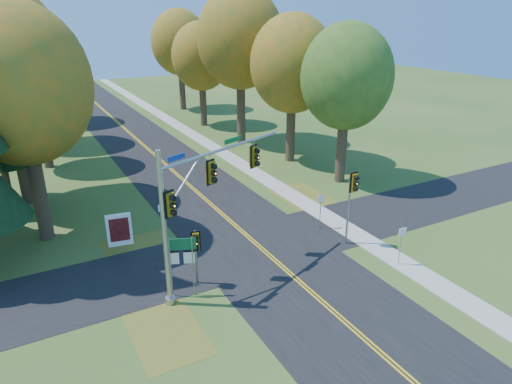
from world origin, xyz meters
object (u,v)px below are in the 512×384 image
traffic_mast (197,196)px  route_sign_cluster (181,255)px  east_signal_pole (352,190)px  info_kiosk (119,230)px

traffic_mast → route_sign_cluster: traffic_mast is taller
east_signal_pole → info_kiosk: size_ratio=2.29×
traffic_mast → info_kiosk: (-2.70, 6.42, -4.01)m
traffic_mast → east_signal_pole: (9.54, -0.20, -1.44)m
route_sign_cluster → east_signal_pole: bearing=23.7°
traffic_mast → east_signal_pole: 9.65m
east_signal_pole → route_sign_cluster: (-10.71, -0.24, -1.28)m
traffic_mast → route_sign_cluster: bearing=178.3°
traffic_mast → east_signal_pole: bearing=-23.6°
traffic_mast → info_kiosk: size_ratio=3.89×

